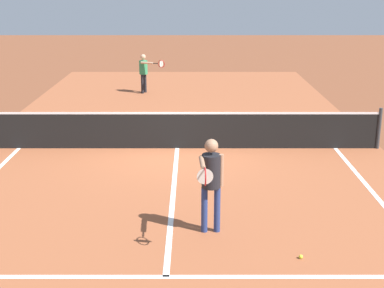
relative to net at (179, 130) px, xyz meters
The scene contains 8 objects.
ground_plane 0.49m from the net, ahead, with size 60.00×60.00×0.00m, color brown.
court_surface_inbounds 0.49m from the net, ahead, with size 10.62×24.40×0.00m, color #9E5433.
line_service_near 6.42m from the net, 90.00° to the right, with size 8.22×0.10×0.01m, color white.
line_center_service 3.24m from the net, 90.00° to the right, with size 0.10×6.40×0.01m, color white.
net is the anchor object (origin of this frame).
player_near 4.99m from the net, 81.82° to the right, with size 0.46×1.22×1.67m.
player_far 7.37m from the net, 101.33° to the left, with size 1.01×0.80×1.49m.
tennis_ball_mid_court 6.23m from the net, 70.29° to the right, with size 0.07×0.07×0.07m, color #CCE033.
Camera 1 is at (0.39, -13.53, 4.20)m, focal length 51.09 mm.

